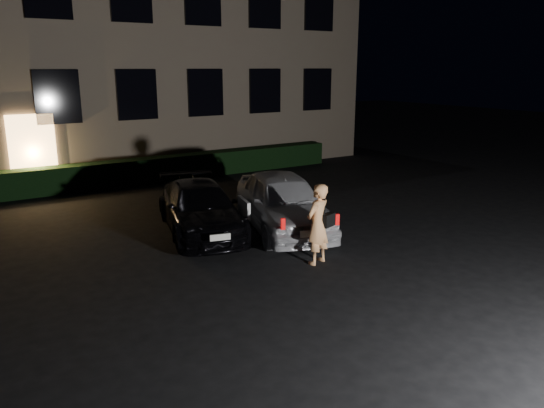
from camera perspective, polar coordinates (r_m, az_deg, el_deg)
ground at (r=10.24m, az=7.34°, el=-8.20°), size 80.00×80.00×0.00m
building at (r=23.08m, az=-18.26°, el=19.01°), size 20.00×8.11×12.00m
hedge at (r=19.03m, az=-13.40°, el=3.54°), size 15.00×0.70×0.85m
sedan at (r=13.00m, az=-7.73°, el=-0.47°), size 2.63×4.39×1.19m
hatch at (r=13.00m, az=1.17°, el=0.24°), size 2.89×4.55×1.44m
man at (r=10.80m, az=4.96°, el=-2.16°), size 0.77×0.58×1.68m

